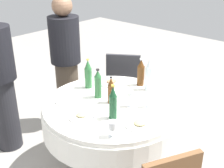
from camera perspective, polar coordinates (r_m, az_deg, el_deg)
ground_plane at (r=3.03m, az=0.00°, el=-16.07°), size 10.00×10.00×0.00m
dining_table at (r=2.68m, az=0.00°, el=-6.54°), size 1.25×1.25×0.74m
bottle_brown_inner at (r=2.56m, az=-0.19°, el=-1.34°), size 0.06×0.06×0.25m
bottle_clear_outer at (r=2.81m, az=7.17°, el=1.64°), size 0.07×0.07×0.32m
bottle_green_right at (r=2.85m, az=-4.64°, el=1.86°), size 0.07×0.07×0.30m
bottle_brown_mid at (r=2.91m, az=5.61°, el=2.17°), size 0.07×0.07×0.28m
bottle_dark_green_south at (r=2.32m, az=0.20°, el=-3.73°), size 0.06×0.06×0.30m
bottle_green_left at (r=2.65m, az=-2.77°, el=-0.06°), size 0.07×0.07×0.28m
wine_glass_mid at (r=2.51m, az=7.39°, el=-2.57°), size 0.06×0.06×0.13m
wine_glass_south at (r=2.12m, az=0.11°, el=-8.12°), size 0.07×0.07×0.13m
wine_glass_left at (r=2.51m, az=3.77°, el=-2.46°), size 0.06×0.06×0.14m
plate_west at (r=2.66m, az=-8.70°, el=-3.20°), size 0.21×0.21×0.02m
plate_rear at (r=2.97m, az=-0.08°, el=0.34°), size 0.24×0.24×0.04m
plate_front at (r=2.40m, az=-5.84°, el=-6.18°), size 0.22×0.22×0.04m
plate_far at (r=2.30m, az=5.50°, el=-7.75°), size 0.24×0.24×0.04m
spoon_outer at (r=2.77m, az=1.76°, el=-1.79°), size 0.12×0.15×0.00m
knife_right at (r=2.72m, az=7.18°, el=-2.58°), size 0.02×0.18×0.00m
person_inner at (r=3.40m, az=-8.93°, el=4.29°), size 0.34×0.34×1.55m
person_outer at (r=3.14m, az=-20.98°, el=0.82°), size 0.34×0.34×1.53m
chair_left at (r=3.63m, az=2.28°, el=0.95°), size 0.56×0.56×0.87m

